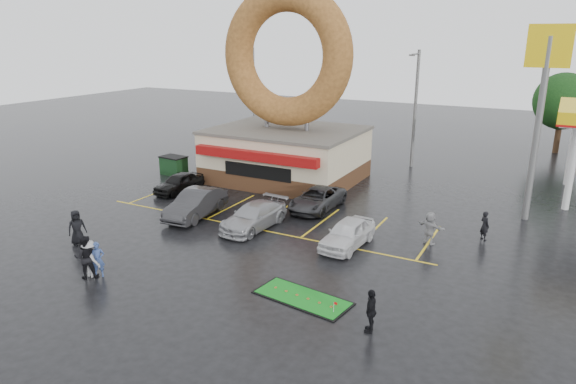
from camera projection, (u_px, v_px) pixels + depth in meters
The scene contains 20 objects.
ground at pixel (214, 250), 24.99m from camera, with size 120.00×120.00×0.00m, color black.
donut_shop at pixel (286, 118), 35.97m from camera, with size 10.20×8.70×13.50m.
shell_sign at pixel (544, 88), 27.09m from camera, with size 2.20×0.36×10.60m.
streetlight_left at pixel (253, 98), 44.89m from camera, with size 0.40×2.21×9.00m.
streetlight_mid at pixel (415, 106), 39.43m from camera, with size 0.40×2.21×9.00m.
tree_far_d at pixel (563, 101), 44.35m from camera, with size 4.90×4.90×7.00m.
car_black at pixel (179, 183), 34.05m from camera, with size 1.52×3.78×1.29m, color black.
car_dgrey at pixel (196, 204), 29.42m from camera, with size 1.64×4.70×1.55m, color #2A2A2D.
car_silver at pixel (254, 216), 27.70m from camera, with size 1.88×4.63×1.34m, color #98999D.
car_grey at pixel (317, 199), 30.74m from camera, with size 2.12×4.60×1.28m, color #313134.
car_white at pixel (348, 233), 25.27m from camera, with size 1.61×4.00×1.36m, color silver.
person_blue at pixel (98, 260), 22.07m from camera, with size 0.58×0.38×1.58m, color #32467D.
person_blackjkt at pixel (86, 257), 21.92m from camera, with size 0.93×0.73×1.92m, color black.
person_hoodie at pixel (90, 259), 22.05m from camera, with size 1.08×0.62×1.67m, color #949497.
person_bystander at pixel (77, 228), 25.44m from camera, with size 0.87×0.57×1.79m, color black.
person_cameraman at pixel (371, 311), 17.95m from camera, with size 0.95×0.40×1.62m, color black.
person_walker_near at pixel (430, 228), 25.58m from camera, with size 1.54×0.49×1.66m, color #99999C.
person_walker_far at pixel (485, 226), 26.07m from camera, with size 0.55×0.36×1.52m, color black.
dumpster at pixel (174, 166), 38.40m from camera, with size 1.80×1.20×1.30m, color #163A1B.
putting_green at pixel (302, 298), 20.41m from camera, with size 4.11×2.21×0.50m.
Camera 1 is at (14.03, -18.65, 10.06)m, focal length 32.00 mm.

